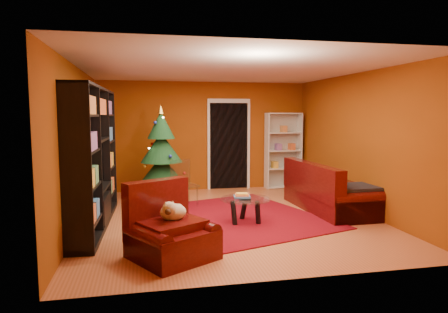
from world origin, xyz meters
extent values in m
cube|color=#B15A31|center=(0.00, 0.00, -0.03)|extent=(5.00, 5.50, 0.05)
cube|color=silver|center=(0.00, 0.00, 2.62)|extent=(5.00, 5.50, 0.05)
cube|color=#893D0B|center=(0.00, 2.77, 1.30)|extent=(5.00, 0.05, 2.60)
cube|color=#893D0B|center=(-2.52, 0.00, 1.30)|extent=(0.05, 5.50, 2.60)
cube|color=#893D0B|center=(2.52, 0.00, 1.30)|extent=(0.05, 5.50, 2.60)
cube|color=maroon|center=(0.14, -0.03, 0.01)|extent=(3.45, 3.74, 0.02)
cube|color=teal|center=(-1.26, 2.11, 0.17)|extent=(0.37, 0.37, 0.33)
cube|color=#256626|center=(-0.74, 2.01, 0.15)|extent=(0.35, 0.35, 0.29)
cube|color=maroon|center=(-1.35, 2.59, 0.12)|extent=(0.25, 0.25, 0.23)
camera|label=1|loc=(-1.48, -6.78, 1.83)|focal=32.00mm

